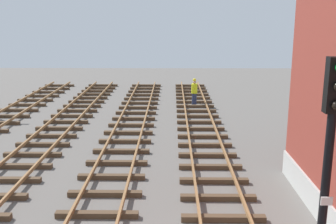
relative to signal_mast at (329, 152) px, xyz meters
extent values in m
cube|color=#4C3826|center=(-1.64, 3.13, -3.15)|extent=(2.50, 0.24, 0.18)
cube|color=#4C3826|center=(-1.64, 4.52, -3.15)|extent=(2.50, 0.24, 0.18)
cube|color=#4C3826|center=(-1.64, 5.92, -3.15)|extent=(2.50, 0.24, 0.18)
cube|color=#4C3826|center=(-1.64, 7.31, -3.15)|extent=(2.50, 0.24, 0.18)
cube|color=#4C3826|center=(-1.64, 8.70, -3.15)|extent=(2.50, 0.24, 0.18)
cube|color=#4C3826|center=(-1.64, 10.09, -3.15)|extent=(2.50, 0.24, 0.18)
cube|color=#4C3826|center=(-1.64, 11.49, -3.15)|extent=(2.50, 0.24, 0.18)
cube|color=#4C3826|center=(-1.64, 12.88, -3.15)|extent=(2.50, 0.24, 0.18)
cube|color=#4C3826|center=(-1.64, 14.27, -3.15)|extent=(2.50, 0.24, 0.18)
cube|color=#4C3826|center=(-1.64, 15.66, -3.15)|extent=(2.50, 0.24, 0.18)
cube|color=#4C3826|center=(-1.64, 17.05, -3.15)|extent=(2.50, 0.24, 0.18)
cube|color=#4C3826|center=(-1.64, 18.45, -3.15)|extent=(2.50, 0.24, 0.18)
cube|color=#4C3826|center=(-1.64, 19.84, -3.15)|extent=(2.50, 0.24, 0.18)
cube|color=#4C3826|center=(-1.64, 21.23, -3.15)|extent=(2.50, 0.24, 0.18)
cube|color=#4C3826|center=(-1.64, 22.62, -3.15)|extent=(2.50, 0.24, 0.18)
cube|color=#4C3826|center=(-1.64, 24.02, -3.15)|extent=(2.50, 0.24, 0.18)
cube|color=#4C3826|center=(-1.64, 25.41, -3.15)|extent=(2.50, 0.24, 0.18)
cube|color=#4C3826|center=(-1.64, 26.80, -3.15)|extent=(2.50, 0.24, 0.18)
cube|color=#4C3826|center=(-5.42, 3.32, -3.15)|extent=(2.50, 0.24, 0.18)
cube|color=#4C3826|center=(-5.42, 4.78, -3.15)|extent=(2.50, 0.24, 0.18)
cube|color=#4C3826|center=(-5.42, 6.25, -3.15)|extent=(2.50, 0.24, 0.18)
cube|color=#4C3826|center=(-5.42, 7.71, -3.15)|extent=(2.50, 0.24, 0.18)
cube|color=#4C3826|center=(-5.42, 9.18, -3.15)|extent=(2.50, 0.24, 0.18)
cube|color=#4C3826|center=(-5.42, 10.64, -3.15)|extent=(2.50, 0.24, 0.18)
cube|color=#4C3826|center=(-5.42, 12.11, -3.15)|extent=(2.50, 0.24, 0.18)
cube|color=#4C3826|center=(-5.42, 13.57, -3.15)|extent=(2.50, 0.24, 0.18)
cube|color=#4C3826|center=(-5.42, 15.04, -3.15)|extent=(2.50, 0.24, 0.18)
cube|color=#4C3826|center=(-5.42, 16.51, -3.15)|extent=(2.50, 0.24, 0.18)
cube|color=#4C3826|center=(-5.42, 17.97, -3.15)|extent=(2.50, 0.24, 0.18)
cube|color=#4C3826|center=(-5.42, 19.44, -3.15)|extent=(2.50, 0.24, 0.18)
cube|color=#4C3826|center=(-5.42, 20.90, -3.15)|extent=(2.50, 0.24, 0.18)
cube|color=#4C3826|center=(-5.42, 22.37, -3.15)|extent=(2.50, 0.24, 0.18)
cube|color=#4C3826|center=(-5.42, 23.83, -3.15)|extent=(2.50, 0.24, 0.18)
cube|color=#4C3826|center=(-5.42, 25.30, -3.15)|extent=(2.50, 0.24, 0.18)
cube|color=#4C3826|center=(-5.42, 26.76, -3.15)|extent=(2.50, 0.24, 0.18)
cube|color=#4C3826|center=(-9.20, 5.92, -3.15)|extent=(2.50, 0.24, 0.18)
cube|color=#4C3826|center=(-9.20, 7.31, -3.15)|extent=(2.50, 0.24, 0.18)
cube|color=#4C3826|center=(-9.20, 8.70, -3.15)|extent=(2.50, 0.24, 0.18)
cube|color=#4C3826|center=(-9.20, 10.09, -3.15)|extent=(2.50, 0.24, 0.18)
cube|color=#4C3826|center=(-9.20, 11.49, -3.15)|extent=(2.50, 0.24, 0.18)
cube|color=#4C3826|center=(-9.20, 12.88, -3.15)|extent=(2.50, 0.24, 0.18)
cube|color=#4C3826|center=(-9.20, 14.27, -3.15)|extent=(2.50, 0.24, 0.18)
cube|color=#4C3826|center=(-9.20, 15.66, -3.15)|extent=(2.50, 0.24, 0.18)
cube|color=#4C3826|center=(-9.20, 17.05, -3.15)|extent=(2.50, 0.24, 0.18)
cube|color=#4C3826|center=(-9.20, 18.45, -3.15)|extent=(2.50, 0.24, 0.18)
cube|color=#4C3826|center=(-9.20, 19.84, -3.15)|extent=(2.50, 0.24, 0.18)
cube|color=#4C3826|center=(-9.20, 21.23, -3.15)|extent=(2.50, 0.24, 0.18)
cube|color=#4C3826|center=(-9.20, 22.62, -3.15)|extent=(2.50, 0.24, 0.18)
cube|color=#4C3826|center=(-9.20, 24.02, -3.15)|extent=(2.50, 0.24, 0.18)
cube|color=#4C3826|center=(-9.20, 25.41, -3.15)|extent=(2.50, 0.24, 0.18)
cube|color=#4C3826|center=(-9.20, 26.80, -3.15)|extent=(2.50, 0.24, 0.18)
cube|color=#4C3826|center=(-12.98, 15.56, -3.15)|extent=(2.50, 0.24, 0.18)
cube|color=#4C3826|center=(-12.98, 17.15, -3.15)|extent=(2.50, 0.24, 0.18)
cube|color=#4C3826|center=(-12.98, 18.75, -3.15)|extent=(2.50, 0.24, 0.18)
cube|color=#4C3826|center=(-12.98, 20.34, -3.15)|extent=(2.50, 0.24, 0.18)
cube|color=#4C3826|center=(-12.98, 21.93, -3.15)|extent=(2.50, 0.24, 0.18)
cube|color=#4C3826|center=(-12.98, 23.52, -3.15)|extent=(2.50, 0.24, 0.18)
cube|color=#4C3826|center=(-12.98, 25.11, -3.15)|extent=(2.50, 0.24, 0.18)
cube|color=#4C3826|center=(-12.98, 26.70, -3.15)|extent=(2.50, 0.24, 0.18)
cylinder|color=black|center=(0.00, 0.02, -1.22)|extent=(0.18, 0.18, 4.05)
cube|color=black|center=(0.00, 0.02, 1.36)|extent=(0.36, 0.24, 1.10)
cube|color=white|center=(0.00, -0.12, -1.02)|extent=(0.24, 0.03, 0.18)
cylinder|color=#262D4C|center=(-1.67, 19.08, -2.82)|extent=(0.32, 0.32, 0.85)
cylinder|color=yellow|center=(-1.67, 19.08, -2.07)|extent=(0.40, 0.40, 0.65)
sphere|color=tan|center=(-1.67, 19.08, -1.62)|extent=(0.24, 0.24, 0.24)
sphere|color=yellow|center=(-1.67, 19.08, -1.48)|extent=(0.22, 0.22, 0.22)
camera|label=1|loc=(-3.16, -7.71, 2.64)|focal=42.99mm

